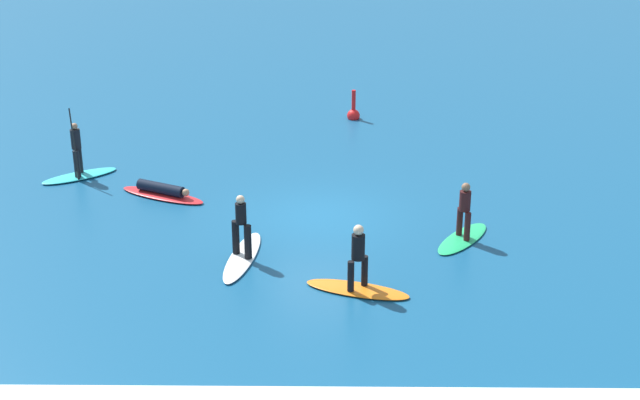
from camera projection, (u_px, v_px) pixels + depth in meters
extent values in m
plane|color=navy|center=(320.00, 216.00, 26.52)|extent=(120.00, 120.00, 0.00)
ellipsoid|color=#33C6CC|center=(80.00, 176.00, 29.36)|extent=(2.44, 2.01, 0.10)
cylinder|color=black|center=(79.00, 159.00, 29.36)|extent=(0.27, 0.27, 0.87)
cylinder|color=black|center=(77.00, 164.00, 28.99)|extent=(0.27, 0.27, 0.87)
cylinder|color=black|center=(76.00, 139.00, 28.89)|extent=(0.43, 0.43, 0.63)
sphere|color=#A37556|center=(74.00, 126.00, 28.73)|extent=(0.29, 0.29, 0.21)
cylinder|color=black|center=(74.00, 144.00, 28.64)|extent=(0.20, 0.26, 2.24)
cube|color=black|center=(78.00, 176.00, 29.05)|extent=(0.16, 0.20, 0.32)
ellipsoid|color=white|center=(242.00, 257.00, 23.95)|extent=(1.12, 3.13, 0.10)
cylinder|color=black|center=(248.00, 242.00, 23.62)|extent=(0.22, 0.22, 0.91)
cylinder|color=black|center=(236.00, 237.00, 23.89)|extent=(0.22, 0.22, 0.91)
cylinder|color=black|center=(241.00, 213.00, 23.47)|extent=(0.32, 0.32, 0.55)
sphere|color=beige|center=(240.00, 199.00, 23.32)|extent=(0.25, 0.25, 0.22)
ellipsoid|color=red|center=(163.00, 195.00, 27.86)|extent=(2.90, 1.90, 0.10)
cylinder|color=black|center=(161.00, 188.00, 27.79)|extent=(1.56, 0.98, 0.34)
sphere|color=#A37556|center=(186.00, 193.00, 27.42)|extent=(0.30, 0.30, 0.22)
ellipsoid|color=orange|center=(357.00, 289.00, 22.31)|extent=(2.69, 1.52, 0.09)
cylinder|color=black|center=(351.00, 276.00, 22.01)|extent=(0.21, 0.21, 0.78)
cylinder|color=black|center=(365.00, 271.00, 22.28)|extent=(0.21, 0.21, 0.78)
cylinder|color=black|center=(358.00, 247.00, 21.88)|extent=(0.41, 0.41, 0.63)
sphere|color=beige|center=(358.00, 230.00, 21.71)|extent=(0.32, 0.32, 0.25)
ellipsoid|color=#23B266|center=(463.00, 239.00, 25.02)|extent=(2.01, 2.45, 0.08)
cylinder|color=#381414|center=(467.00, 227.00, 24.69)|extent=(0.23, 0.23, 0.79)
cylinder|color=#381414|center=(460.00, 221.00, 25.01)|extent=(0.23, 0.23, 0.79)
cylinder|color=#381414|center=(465.00, 201.00, 24.59)|extent=(0.43, 0.43, 0.55)
sphere|color=brown|center=(466.00, 187.00, 24.44)|extent=(0.33, 0.33, 0.24)
sphere|color=red|center=(353.00, 116.00, 35.03)|extent=(0.49, 0.49, 0.49)
cylinder|color=red|center=(354.00, 105.00, 34.86)|extent=(0.15, 0.15, 1.12)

